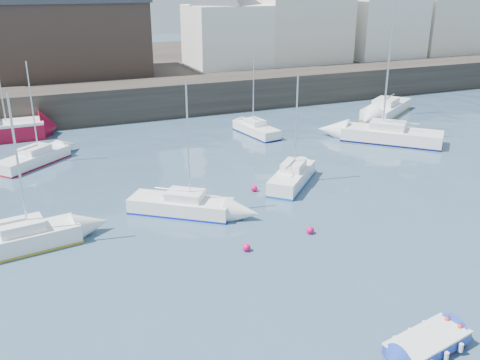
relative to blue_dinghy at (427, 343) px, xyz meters
name	(u,v)px	position (x,y,z in m)	size (l,w,h in m)	color
water	(369,325)	(-0.91, 2.00, -0.33)	(220.00, 220.00, 0.00)	#2D4760
quay_wall	(142,99)	(-0.91, 37.00, 1.17)	(90.00, 5.00, 3.00)	#28231E
land_strip	(107,71)	(-0.91, 55.00, 1.07)	(90.00, 32.00, 2.80)	#28231E
bldg_east_a	(299,8)	(19.09, 44.00, 8.48)	(13.36, 13.36, 11.80)	beige
bldg_east_b	(382,15)	(30.09, 43.50, 7.54)	(11.88, 11.88, 9.95)	white
bldg_east_c	(441,9)	(39.09, 43.50, 8.04)	(11.14, 11.14, 10.95)	beige
bldg_east_d	(226,24)	(10.09, 43.50, 7.04)	(11.14, 11.14, 8.95)	white
warehouse	(59,36)	(-6.91, 45.00, 6.29)	(16.40, 10.40, 7.60)	#3D2D26
blue_dinghy	(427,343)	(0.00, 0.00, 0.00)	(3.27, 1.91, 0.59)	maroon
sailboat_a	(18,240)	(-12.45, 13.19, 0.19)	(5.84, 2.64, 7.32)	white
sailboat_b	(181,205)	(-4.23, 14.25, 0.14)	(5.50, 4.77, 7.15)	white
sailboat_c	(292,177)	(3.27, 15.67, 0.19)	(4.74, 4.76, 6.70)	white
sailboat_d	(391,135)	(14.62, 20.73, 0.25)	(6.99, 6.99, 9.56)	white
sailboat_f	(256,129)	(5.96, 26.79, 0.12)	(2.29, 5.06, 6.35)	white
sailboat_g	(386,108)	(20.06, 28.44, 0.22)	(7.64, 6.28, 9.61)	white
sailboat_h	(34,158)	(-11.07, 25.88, 0.12)	(5.17, 4.79, 6.89)	white
buoy_near	(246,251)	(-2.73, 8.95, -0.33)	(0.38, 0.38, 0.38)	#DF0A54
buoy_mid	(310,233)	(0.90, 9.37, -0.33)	(0.39, 0.39, 0.39)	#DF0A54
buoy_far	(254,191)	(0.70, 15.62, -0.33)	(0.40, 0.40, 0.40)	#DF0A54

